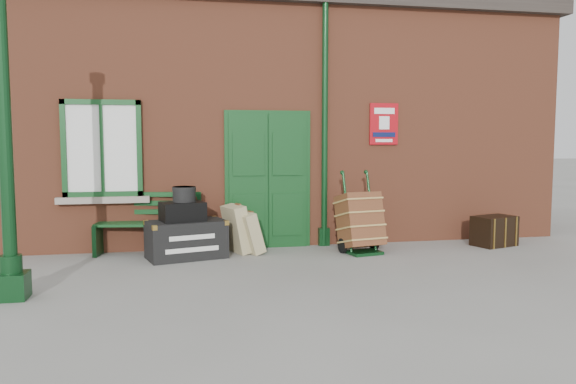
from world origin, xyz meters
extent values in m
plane|color=gray|center=(0.00, 0.00, 0.00)|extent=(80.00, 80.00, 0.00)
cube|color=brown|center=(0.00, 3.50, 2.00)|extent=(10.00, 4.00, 4.00)
cube|color=#38302B|center=(0.00, 3.50, 4.15)|extent=(10.30, 4.30, 0.30)
cube|color=#103C18|center=(-0.30, 1.46, 1.10)|extent=(1.42, 0.12, 2.32)
cube|color=white|center=(-2.90, 1.45, 1.65)|extent=(1.20, 0.08, 1.50)
cylinder|color=black|center=(0.65, 1.42, 2.00)|extent=(0.10, 0.10, 4.00)
cube|color=#A70B14|center=(1.70, 1.47, 2.05)|extent=(0.50, 0.03, 0.70)
cube|color=black|center=(-3.60, -1.00, 0.15)|extent=(0.34, 0.34, 0.30)
cylinder|color=black|center=(-3.60, -1.00, 0.40)|extent=(0.24, 0.24, 0.20)
cylinder|color=black|center=(-3.60, -1.00, 2.00)|extent=(0.15, 0.15, 3.20)
cube|color=#103C18|center=(-2.22, 1.25, 0.48)|extent=(1.65, 0.66, 0.04)
cube|color=#103C18|center=(-2.19, 1.48, 0.78)|extent=(1.59, 0.28, 0.43)
cube|color=black|center=(-2.98, 1.37, 0.24)|extent=(0.14, 0.48, 0.48)
cube|color=black|center=(-1.46, 1.13, 0.24)|extent=(0.14, 0.48, 0.48)
cube|color=black|center=(-1.65, 0.85, 0.28)|extent=(1.26, 0.90, 0.57)
cube|color=black|center=(-1.70, 0.85, 0.71)|extent=(0.72, 0.60, 0.28)
cylinder|color=black|center=(-1.67, 0.88, 0.97)|extent=(0.42, 0.42, 0.23)
cube|color=tan|center=(-0.85, 1.10, 0.38)|extent=(0.51, 0.62, 0.77)
cube|color=tan|center=(-0.67, 1.00, 0.33)|extent=(0.50, 0.57, 0.66)
cube|color=black|center=(1.09, 0.61, 0.02)|extent=(0.55, 0.44, 0.05)
cylinder|color=black|center=(0.85, 0.74, 0.64)|extent=(0.11, 0.35, 1.25)
cylinder|color=black|center=(1.27, 0.83, 0.64)|extent=(0.11, 0.35, 1.25)
cylinder|color=black|center=(0.77, 0.75, 0.12)|extent=(0.09, 0.24, 0.24)
cylinder|color=black|center=(1.33, 0.86, 0.12)|extent=(0.09, 0.24, 0.24)
cube|color=brown|center=(1.06, 0.77, 0.51)|extent=(0.73, 0.77, 0.93)
cube|color=black|center=(3.47, 0.88, 0.25)|extent=(0.80, 0.65, 0.50)
camera|label=1|loc=(-1.74, -7.64, 1.78)|focal=35.00mm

